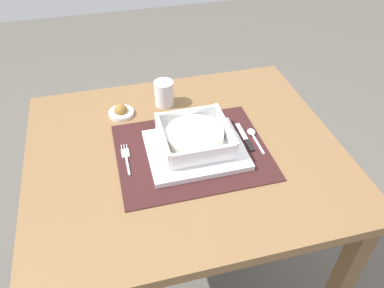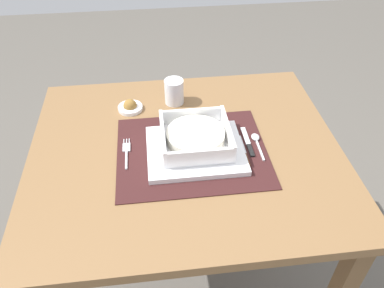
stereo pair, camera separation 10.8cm
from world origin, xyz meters
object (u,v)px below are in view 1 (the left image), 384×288
dining_table (185,176)px  porridge_bowl (195,138)px  bread_knife (243,148)px  drinking_glass (164,95)px  condiment_saucer (121,112)px  fork (126,157)px  spoon (253,135)px  butter_knife (246,139)px

dining_table → porridge_bowl: size_ratio=4.64×
dining_table → bread_knife: size_ratio=6.86×
drinking_glass → condiment_saucer: 0.15m
porridge_bowl → bread_knife: size_ratio=1.48×
fork → drinking_glass: (0.16, 0.24, 0.03)m
spoon → condiment_saucer: bearing=152.6°
spoon → butter_knife: spoon is taller
dining_table → drinking_glass: drinking_glass is taller
butter_knife → bread_knife: 0.04m
dining_table → drinking_glass: size_ratio=10.74×
dining_table → bread_knife: bearing=-14.7°
porridge_bowl → drinking_glass: 0.25m
condiment_saucer → drinking_glass: bearing=9.6°
spoon → drinking_glass: drinking_glass is taller
dining_table → spoon: (0.21, 0.01, 0.12)m
fork → bread_knife: size_ratio=0.98×
porridge_bowl → drinking_glass: drinking_glass is taller
fork → drinking_glass: 0.29m
dining_table → porridge_bowl: (0.03, -0.00, 0.15)m
porridge_bowl → spoon: bearing=3.0°
dining_table → condiment_saucer: 0.29m
fork → spoon: bearing=-4.2°
butter_knife → bread_knife: size_ratio=1.00×
porridge_bowl → butter_knife: 0.16m
porridge_bowl → condiment_saucer: size_ratio=2.43×
fork → butter_knife: (0.35, -0.01, 0.00)m
bread_knife → porridge_bowl: bearing=163.9°
dining_table → condiment_saucer: (-0.16, 0.22, 0.12)m
dining_table → drinking_glass: 0.28m
dining_table → spoon: bearing=1.5°
bread_knife → drinking_glass: drinking_glass is taller
dining_table → fork: bearing=178.5°
porridge_bowl → bread_knife: porridge_bowl is taller
butter_knife → condiment_saucer: bearing=146.9°
drinking_glass → dining_table: bearing=-87.2°
porridge_bowl → spoon: 0.19m
condiment_saucer → dining_table: bearing=-53.7°
dining_table → butter_knife: 0.22m
fork → bread_knife: 0.33m
butter_knife → drinking_glass: bearing=128.3°
spoon → bread_knife: bearing=-133.0°
dining_table → condiment_saucer: condiment_saucer is taller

